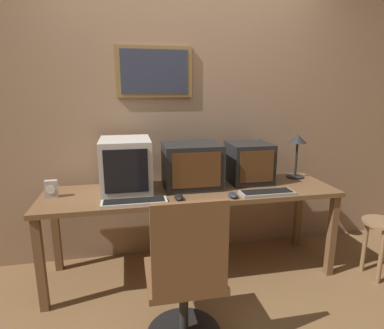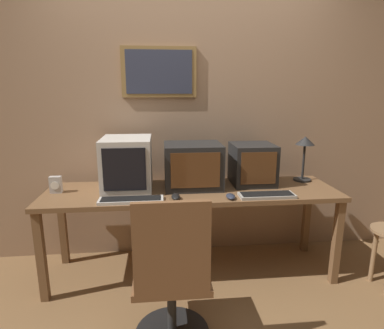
{
  "view_description": "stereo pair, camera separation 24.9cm",
  "coord_description": "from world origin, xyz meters",
  "px_view_note": "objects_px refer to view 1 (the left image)",
  "views": [
    {
      "loc": [
        -0.49,
        -1.55,
        1.5
      ],
      "look_at": [
        0.0,
        0.82,
        0.93
      ],
      "focal_mm": 30.0,
      "sensor_mm": 36.0,
      "label": 1
    },
    {
      "loc": [
        -0.24,
        -1.59,
        1.5
      ],
      "look_at": [
        0.0,
        0.82,
        0.93
      ],
      "focal_mm": 30.0,
      "sensor_mm": 36.0,
      "label": 2
    }
  ],
  "objects_px": {
    "monitor_center": "(192,165)",
    "desk_lamp": "(297,146)",
    "monitor_right": "(249,163)",
    "keyboard_main": "(134,202)",
    "monitor_left": "(126,165)",
    "desk_clock": "(51,189)",
    "side_stool": "(380,237)",
    "mouse_far_corner": "(233,195)",
    "keyboard_side": "(267,193)",
    "office_chair": "(186,285)",
    "mouse_near_keyboard": "(179,197)"
  },
  "relations": [
    {
      "from": "monitor_center",
      "to": "desk_lamp",
      "type": "relative_size",
      "value": 1.17
    },
    {
      "from": "monitor_right",
      "to": "keyboard_main",
      "type": "xyz_separation_m",
      "value": [
        -0.98,
        -0.36,
        -0.16
      ]
    },
    {
      "from": "monitor_left",
      "to": "monitor_center",
      "type": "xyz_separation_m",
      "value": [
        0.52,
        0.01,
        -0.03
      ]
    },
    {
      "from": "monitor_left",
      "to": "keyboard_main",
      "type": "bearing_deg",
      "value": -81.31
    },
    {
      "from": "desk_clock",
      "to": "side_stool",
      "type": "distance_m",
      "value": 2.58
    },
    {
      "from": "mouse_far_corner",
      "to": "monitor_left",
      "type": "bearing_deg",
      "value": 158.03
    },
    {
      "from": "mouse_far_corner",
      "to": "desk_clock",
      "type": "bearing_deg",
      "value": 168.4
    },
    {
      "from": "keyboard_side",
      "to": "desk_clock",
      "type": "height_order",
      "value": "desk_clock"
    },
    {
      "from": "keyboard_side",
      "to": "office_chair",
      "type": "distance_m",
      "value": 0.97
    },
    {
      "from": "mouse_near_keyboard",
      "to": "desk_clock",
      "type": "relative_size",
      "value": 0.91
    },
    {
      "from": "monitor_center",
      "to": "side_stool",
      "type": "height_order",
      "value": "monitor_center"
    },
    {
      "from": "monitor_left",
      "to": "side_stool",
      "type": "relative_size",
      "value": 0.91
    },
    {
      "from": "monitor_right",
      "to": "desk_lamp",
      "type": "bearing_deg",
      "value": 5.35
    },
    {
      "from": "keyboard_main",
      "to": "office_chair",
      "type": "distance_m",
      "value": 0.68
    },
    {
      "from": "keyboard_main",
      "to": "desk_lamp",
      "type": "height_order",
      "value": "desk_lamp"
    },
    {
      "from": "keyboard_side",
      "to": "mouse_near_keyboard",
      "type": "relative_size",
      "value": 3.53
    },
    {
      "from": "monitor_left",
      "to": "mouse_near_keyboard",
      "type": "distance_m",
      "value": 0.5
    },
    {
      "from": "mouse_near_keyboard",
      "to": "mouse_far_corner",
      "type": "height_order",
      "value": "mouse_near_keyboard"
    },
    {
      "from": "side_stool",
      "to": "keyboard_side",
      "type": "bearing_deg",
      "value": 171.36
    },
    {
      "from": "monitor_right",
      "to": "office_chair",
      "type": "relative_size",
      "value": 0.37
    },
    {
      "from": "monitor_left",
      "to": "monitor_center",
      "type": "height_order",
      "value": "monitor_left"
    },
    {
      "from": "keyboard_main",
      "to": "mouse_far_corner",
      "type": "distance_m",
      "value": 0.72
    },
    {
      "from": "keyboard_main",
      "to": "office_chair",
      "type": "height_order",
      "value": "office_chair"
    },
    {
      "from": "mouse_near_keyboard",
      "to": "mouse_far_corner",
      "type": "xyz_separation_m",
      "value": [
        0.4,
        -0.03,
        -0.0
      ]
    },
    {
      "from": "desk_clock",
      "to": "mouse_near_keyboard",
      "type": "bearing_deg",
      "value": -14.96
    },
    {
      "from": "desk_clock",
      "to": "desk_lamp",
      "type": "distance_m",
      "value": 2.05
    },
    {
      "from": "mouse_far_corner",
      "to": "office_chair",
      "type": "height_order",
      "value": "office_chair"
    },
    {
      "from": "keyboard_main",
      "to": "mouse_near_keyboard",
      "type": "xyz_separation_m",
      "value": [
        0.32,
        0.02,
        0.01
      ]
    },
    {
      "from": "monitor_center",
      "to": "keyboard_main",
      "type": "height_order",
      "value": "monitor_center"
    },
    {
      "from": "monitor_left",
      "to": "keyboard_side",
      "type": "relative_size",
      "value": 1.07
    },
    {
      "from": "keyboard_side",
      "to": "mouse_far_corner",
      "type": "distance_m",
      "value": 0.28
    },
    {
      "from": "office_chair",
      "to": "monitor_right",
      "type": "bearing_deg",
      "value": 51.28
    },
    {
      "from": "mouse_far_corner",
      "to": "side_stool",
      "type": "relative_size",
      "value": 0.24
    },
    {
      "from": "monitor_center",
      "to": "desk_lamp",
      "type": "height_order",
      "value": "desk_lamp"
    },
    {
      "from": "monitor_center",
      "to": "keyboard_main",
      "type": "bearing_deg",
      "value": -146.35
    },
    {
      "from": "monitor_center",
      "to": "desk_lamp",
      "type": "bearing_deg",
      "value": 4.92
    },
    {
      "from": "keyboard_main",
      "to": "keyboard_side",
      "type": "distance_m",
      "value": 0.99
    },
    {
      "from": "desk_lamp",
      "to": "side_stool",
      "type": "height_order",
      "value": "desk_lamp"
    },
    {
      "from": "monitor_left",
      "to": "monitor_right",
      "type": "relative_size",
      "value": 1.25
    },
    {
      "from": "monitor_left",
      "to": "desk_clock",
      "type": "distance_m",
      "value": 0.56
    },
    {
      "from": "desk_lamp",
      "to": "mouse_far_corner",
      "type": "bearing_deg",
      "value": -150.82
    },
    {
      "from": "desk_clock",
      "to": "office_chair",
      "type": "xyz_separation_m",
      "value": [
        0.85,
        -0.8,
        -0.38
      ]
    },
    {
      "from": "desk_clock",
      "to": "keyboard_side",
      "type": "bearing_deg",
      "value": -9.14
    },
    {
      "from": "office_chair",
      "to": "side_stool",
      "type": "xyz_separation_m",
      "value": [
        1.66,
        0.4,
        -0.05
      ]
    },
    {
      "from": "desk_lamp",
      "to": "desk_clock",
      "type": "bearing_deg",
      "value": -176.17
    },
    {
      "from": "monitor_right",
      "to": "mouse_far_corner",
      "type": "bearing_deg",
      "value": -125.75
    },
    {
      "from": "monitor_right",
      "to": "mouse_far_corner",
      "type": "relative_size",
      "value": 3.09
    },
    {
      "from": "desk_lamp",
      "to": "keyboard_main",
      "type": "bearing_deg",
      "value": -164.55
    },
    {
      "from": "mouse_near_keyboard",
      "to": "office_chair",
      "type": "bearing_deg",
      "value": -95.66
    },
    {
      "from": "monitor_right",
      "to": "keyboard_side",
      "type": "relative_size",
      "value": 0.85
    }
  ]
}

